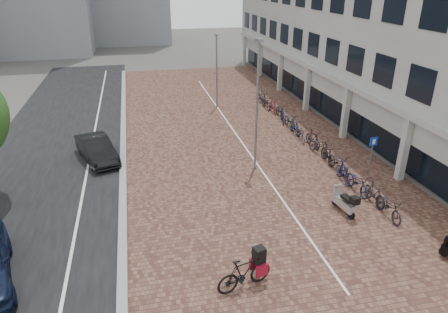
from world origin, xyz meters
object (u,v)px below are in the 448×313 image
(hero_bike, at_px, (244,272))
(parking_sign, at_px, (372,151))
(car_dark, at_px, (97,149))
(scooter_front, at_px, (344,201))

(hero_bike, distance_m, parking_sign, 10.84)
(parking_sign, bearing_deg, car_dark, 152.88)
(car_dark, distance_m, scooter_front, 13.68)
(car_dark, xyz_separation_m, parking_sign, (14.00, -5.19, 0.75))
(car_dark, xyz_separation_m, hero_bike, (5.42, -11.77, -0.04))
(car_dark, bearing_deg, hero_bike, -84.84)
(car_dark, height_order, hero_bike, hero_bike)
(hero_bike, height_order, scooter_front, hero_bike)
(scooter_front, relative_size, parking_sign, 0.75)
(car_dark, xyz_separation_m, scooter_front, (10.97, -8.17, -0.12))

